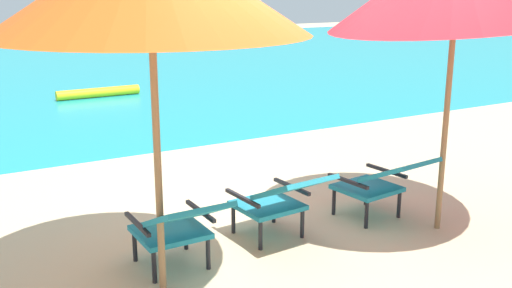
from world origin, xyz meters
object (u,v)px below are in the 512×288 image
Objects in this scene: swim_buoy at (99,92)px; lounge_chair_center at (280,197)px; lounge_chair_right at (382,180)px; lounge_chair_left at (179,224)px.

swim_buoy is 1.75× the size of lounge_chair_center.
swim_buoy is 7.50m from lounge_chair_center.
lounge_chair_center and lounge_chair_right have the same top height.
lounge_chair_left is (-1.49, -7.60, 0.31)m from swim_buoy.
swim_buoy is at bearing 85.97° from lounge_chair_center.
lounge_chair_left and lounge_chair_center have the same top height.
swim_buoy is at bearing 78.92° from lounge_chair_left.
lounge_chair_center reaches higher than swim_buoy.
lounge_chair_center is 0.98× the size of lounge_chair_right.
swim_buoy is 7.75m from lounge_chair_left.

